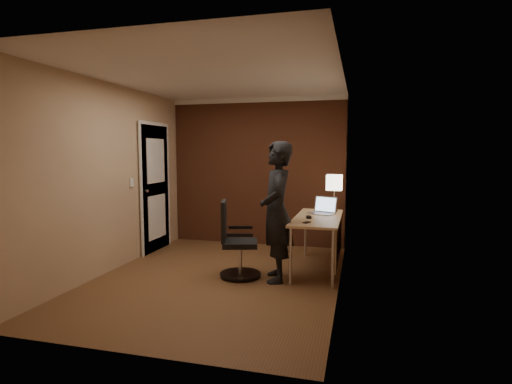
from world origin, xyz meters
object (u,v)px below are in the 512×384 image
phone (307,222)px  office_chair (235,244)px  desk_lamp (334,183)px  person (277,212)px  desk (323,226)px  laptop (323,209)px  mouse (309,217)px

phone → office_chair: office_chair is taller
desk_lamp → person: bearing=-120.6°
desk_lamp → phone: bearing=-104.6°
desk → office_chair: office_chair is taller
desk_lamp → laptop: (-0.13, -0.22, -0.35)m
phone → office_chair: (-0.89, -0.07, -0.31)m
person → mouse: bearing=122.2°
mouse → office_chair: 1.02m
laptop → office_chair: 1.39m
mouse → office_chair: bearing=-170.0°
laptop → person: bearing=-120.5°
mouse → office_chair: office_chair is taller
desk → desk_lamp: (0.10, 0.52, 0.55)m
phone → desk: bearing=93.3°
laptop → mouse: bearing=-107.9°
desk_lamp → person: (-0.63, -1.06, -0.28)m
laptop → office_chair: size_ratio=0.42×
office_chair → phone: bearing=4.4°
phone → person: person is taller
desk → person: bearing=-133.8°
desk_lamp → laptop: bearing=-121.0°
laptop → office_chair: (-1.03, -0.86, -0.37)m
laptop → office_chair: office_chair is taller
desk → laptop: (-0.03, 0.30, 0.19)m
desk_lamp → phone: size_ratio=4.65×
desk_lamp → office_chair: bearing=-137.0°
desk_lamp → laptop: size_ratio=1.33×
laptop → phone: size_ratio=3.51×
laptop → phone: laptop is taller
mouse → office_chair: size_ratio=0.10×
desk → mouse: bearing=-137.2°
desk_lamp → phone: desk_lamp is taller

